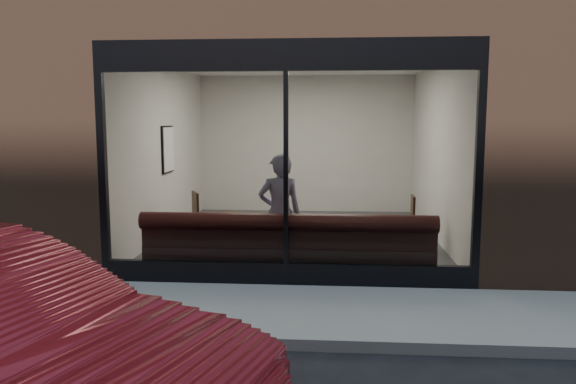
# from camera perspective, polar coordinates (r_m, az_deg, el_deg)

# --- Properties ---
(ground) EXTENTS (120.00, 120.00, 0.00)m
(ground) POSITION_cam_1_polar(r_m,az_deg,el_deg) (5.66, -1.90, -15.41)
(ground) COLOR black
(ground) RESTS_ON ground
(sidewalk_near) EXTENTS (40.00, 2.00, 0.01)m
(sidewalk_near) POSITION_cam_1_polar(r_m,az_deg,el_deg) (6.59, -0.94, -11.99)
(sidewalk_near) COLOR gray
(sidewalk_near) RESTS_ON ground
(kerb_near) EXTENTS (40.00, 0.10, 0.12)m
(kerb_near) POSITION_cam_1_polar(r_m,az_deg,el_deg) (5.59, -1.96, -15.04)
(kerb_near) COLOR gray
(kerb_near) RESTS_ON ground
(host_building_pier_left) EXTENTS (2.50, 12.00, 3.20)m
(host_building_pier_left) POSITION_cam_1_polar(r_m,az_deg,el_deg) (13.89, -13.86, 4.78)
(host_building_pier_left) COLOR brown
(host_building_pier_left) RESTS_ON ground
(host_building_pier_right) EXTENTS (2.50, 12.00, 3.20)m
(host_building_pier_right) POSITION_cam_1_polar(r_m,az_deg,el_deg) (13.58, 17.91, 4.58)
(host_building_pier_right) COLOR brown
(host_building_pier_right) RESTS_ON ground
(host_building_backfill) EXTENTS (5.00, 6.00, 3.20)m
(host_building_backfill) POSITION_cam_1_polar(r_m,az_deg,el_deg) (16.21, 2.31, 5.35)
(host_building_backfill) COLOR brown
(host_building_backfill) RESTS_ON ground
(cafe_floor) EXTENTS (6.00, 6.00, 0.00)m
(cafe_floor) POSITION_cam_1_polar(r_m,az_deg,el_deg) (10.43, 1.08, -4.59)
(cafe_floor) COLOR #2D2D30
(cafe_floor) RESTS_ON ground
(cafe_ceiling) EXTENTS (6.00, 6.00, 0.00)m
(cafe_ceiling) POSITION_cam_1_polar(r_m,az_deg,el_deg) (10.25, 1.13, 13.01)
(cafe_ceiling) COLOR white
(cafe_ceiling) RESTS_ON host_building_upper
(cafe_wall_back) EXTENTS (5.00, 0.00, 5.00)m
(cafe_wall_back) POSITION_cam_1_polar(r_m,az_deg,el_deg) (13.20, 1.84, 4.86)
(cafe_wall_back) COLOR beige
(cafe_wall_back) RESTS_ON ground
(cafe_wall_left) EXTENTS (0.00, 6.00, 6.00)m
(cafe_wall_left) POSITION_cam_1_polar(r_m,az_deg,el_deg) (10.65, -12.43, 4.07)
(cafe_wall_left) COLOR beige
(cafe_wall_left) RESTS_ON ground
(cafe_wall_right) EXTENTS (0.00, 6.00, 6.00)m
(cafe_wall_right) POSITION_cam_1_polar(r_m,az_deg,el_deg) (10.38, 14.99, 3.90)
(cafe_wall_right) COLOR beige
(cafe_wall_right) RESTS_ON ground
(storefront_kick) EXTENTS (5.00, 0.10, 0.30)m
(storefront_kick) POSITION_cam_1_polar(r_m,az_deg,el_deg) (7.54, -0.20, -8.31)
(storefront_kick) COLOR black
(storefront_kick) RESTS_ON ground
(storefront_header) EXTENTS (5.00, 0.10, 0.40)m
(storefront_header) POSITION_cam_1_polar(r_m,az_deg,el_deg) (7.30, -0.21, 13.76)
(storefront_header) COLOR black
(storefront_header) RESTS_ON host_building_upper
(storefront_mullion) EXTENTS (0.06, 0.10, 2.50)m
(storefront_mullion) POSITION_cam_1_polar(r_m,az_deg,el_deg) (7.29, -0.21, 2.35)
(storefront_mullion) COLOR black
(storefront_mullion) RESTS_ON storefront_kick
(storefront_glass) EXTENTS (4.80, 0.00, 4.80)m
(storefront_glass) POSITION_cam_1_polar(r_m,az_deg,el_deg) (7.26, -0.22, 2.33)
(storefront_glass) COLOR white
(storefront_glass) RESTS_ON storefront_kick
(banquette) EXTENTS (4.00, 0.55, 0.45)m
(banquette) POSITION_cam_1_polar(r_m,az_deg,el_deg) (7.91, 0.03, -7.00)
(banquette) COLOR #381514
(banquette) RESTS_ON cafe_floor
(person) EXTENTS (0.71, 0.56, 1.71)m
(person) POSITION_cam_1_polar(r_m,az_deg,el_deg) (8.08, -0.85, -2.14)
(person) COLOR #8A94B8
(person) RESTS_ON cafe_floor
(cafe_table_left) EXTENTS (0.81, 0.81, 0.04)m
(cafe_table_left) POSITION_cam_1_polar(r_m,az_deg,el_deg) (8.45, -5.83, -2.53)
(cafe_table_left) COLOR black
(cafe_table_left) RESTS_ON cafe_floor
(cafe_table_right) EXTENTS (0.74, 0.74, 0.04)m
(cafe_table_right) POSITION_cam_1_polar(r_m,az_deg,el_deg) (8.36, 10.53, -2.71)
(cafe_table_right) COLOR black
(cafe_table_right) RESTS_ON cafe_floor
(cafe_chair_left) EXTENTS (0.62, 0.62, 0.04)m
(cafe_chair_left) POSITION_cam_1_polar(r_m,az_deg,el_deg) (9.84, -10.42, -4.15)
(cafe_chair_left) COLOR black
(cafe_chair_left) RESTS_ON cafe_floor
(cafe_chair_right) EXTENTS (0.38, 0.38, 0.04)m
(cafe_chair_right) POSITION_cam_1_polar(r_m,az_deg,el_deg) (9.50, 11.34, -4.58)
(cafe_chair_right) COLOR black
(cafe_chair_right) RESTS_ON cafe_floor
(wall_poster) EXTENTS (0.02, 0.61, 0.82)m
(wall_poster) POSITION_cam_1_polar(r_m,az_deg,el_deg) (10.75, -12.05, 4.26)
(wall_poster) COLOR white
(wall_poster) RESTS_ON cafe_wall_left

